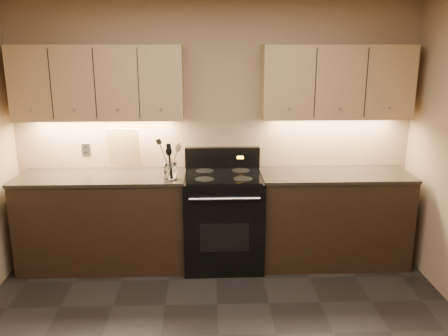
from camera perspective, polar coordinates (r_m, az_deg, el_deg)
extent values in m
cube|color=tan|center=(4.81, -1.17, 4.47)|extent=(4.00, 0.04, 2.60)
cube|color=black|center=(4.86, -14.21, -6.31)|extent=(1.60, 0.60, 0.90)
cube|color=#372F23|center=(4.72, -14.57, -1.03)|extent=(1.62, 0.62, 0.03)
cube|color=black|center=(4.91, 12.91, -6.00)|extent=(1.44, 0.60, 0.90)
cube|color=#372F23|center=(4.77, 13.23, -0.77)|extent=(1.46, 0.62, 0.03)
cube|color=black|center=(4.73, -0.08, -6.32)|extent=(0.76, 0.65, 0.92)
cube|color=black|center=(4.58, -0.08, -0.89)|extent=(0.70, 0.60, 0.01)
cube|color=black|center=(4.83, -0.20, 1.23)|extent=(0.76, 0.07, 0.22)
cube|color=orange|center=(4.80, 1.97, 1.28)|extent=(0.06, 0.00, 0.03)
cylinder|color=silver|center=(4.29, 0.08, -3.74)|extent=(0.65, 0.02, 0.02)
cube|color=black|center=(4.44, 0.07, -8.40)|extent=(0.46, 0.00, 0.28)
cylinder|color=black|center=(4.43, -2.34, -1.35)|extent=(0.18, 0.18, 0.00)
cylinder|color=black|center=(4.44, 2.31, -1.31)|extent=(0.18, 0.18, 0.00)
cylinder|color=black|center=(4.72, -2.33, -0.33)|extent=(0.18, 0.18, 0.00)
cylinder|color=black|center=(4.73, 2.04, -0.29)|extent=(0.18, 0.18, 0.00)
cube|color=tan|center=(4.71, -14.90, 9.89)|extent=(1.60, 0.30, 0.70)
cube|color=tan|center=(4.76, 13.40, 10.04)|extent=(1.44, 0.30, 0.70)
cube|color=#B2B5BA|center=(4.99, -16.26, 2.15)|extent=(0.08, 0.01, 0.12)
cylinder|color=white|center=(4.46, -6.46, -0.33)|extent=(0.16, 0.16, 0.15)
cylinder|color=white|center=(4.48, -6.44, -1.17)|extent=(0.12, 0.12, 0.02)
cube|color=#D8BD74|center=(4.86, -11.90, 2.34)|extent=(0.35, 0.16, 0.43)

